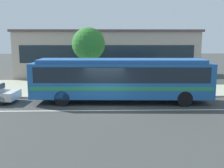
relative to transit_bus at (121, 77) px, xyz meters
name	(u,v)px	position (x,y,z in m)	size (l,w,h in m)	color
ground_plane	(105,107)	(-1.13, -1.30, -1.72)	(120.00, 120.00, 0.00)	#393C3A
sidewalk_slab	(105,87)	(-1.13, 5.35, -1.66)	(60.00, 8.00, 0.12)	#9B9F89
lane_stripe_center	(105,110)	(-1.13, -2.10, -1.72)	(56.00, 0.16, 0.01)	silver
transit_bus	(121,77)	(0.00, 0.00, 0.00)	(12.06, 2.88, 2.96)	#2059A0
pedestrian_waiting_near_sign	(82,82)	(-2.87, 2.02, -0.65)	(0.48, 0.48, 1.62)	#2E3D41
street_tree_near_stop	(89,44)	(-2.46, 4.52, 2.11)	(2.75, 2.75, 5.12)	brown
station_building	(107,53)	(-0.87, 13.03, 0.90)	(19.82, 7.31, 5.22)	#A4958A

